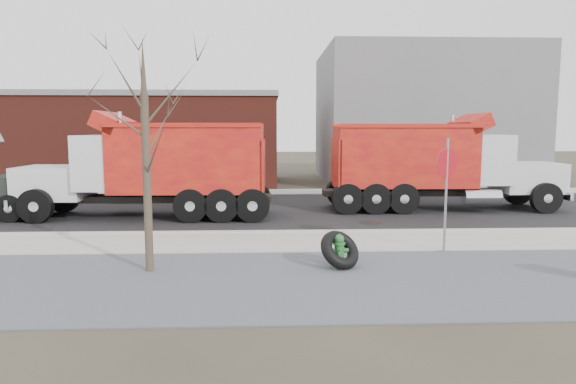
{
  "coord_description": "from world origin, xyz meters",
  "views": [
    {
      "loc": [
        -0.52,
        -14.07,
        3.23
      ],
      "look_at": [
        0.08,
        0.79,
        1.4
      ],
      "focal_mm": 32.0,
      "sensor_mm": 36.0,
      "label": 1
    }
  ],
  "objects_px": {
    "fire_hydrant": "(339,252)",
    "dump_truck_red_a": "(433,162)",
    "stop_sign": "(447,176)",
    "truck_tire": "(340,250)",
    "dump_truck_red_b": "(156,165)"
  },
  "relations": [
    {
      "from": "fire_hydrant",
      "to": "dump_truck_red_b",
      "type": "xyz_separation_m",
      "value": [
        -5.69,
        7.11,
        1.56
      ]
    },
    {
      "from": "truck_tire",
      "to": "stop_sign",
      "type": "xyz_separation_m",
      "value": [
        2.94,
        1.38,
        1.59
      ]
    },
    {
      "from": "dump_truck_red_a",
      "to": "dump_truck_red_b",
      "type": "distance_m",
      "value": 10.77
    },
    {
      "from": "fire_hydrant",
      "to": "dump_truck_red_a",
      "type": "bearing_deg",
      "value": 54.45
    },
    {
      "from": "fire_hydrant",
      "to": "truck_tire",
      "type": "distance_m",
      "value": 0.1
    },
    {
      "from": "dump_truck_red_a",
      "to": "stop_sign",
      "type": "bearing_deg",
      "value": -105.05
    },
    {
      "from": "fire_hydrant",
      "to": "dump_truck_red_b",
      "type": "bearing_deg",
      "value": 123.3
    },
    {
      "from": "truck_tire",
      "to": "stop_sign",
      "type": "relative_size",
      "value": 0.43
    },
    {
      "from": "fire_hydrant",
      "to": "dump_truck_red_a",
      "type": "distance_m",
      "value": 10.02
    },
    {
      "from": "stop_sign",
      "to": "dump_truck_red_a",
      "type": "height_order",
      "value": "dump_truck_red_a"
    },
    {
      "from": "truck_tire",
      "to": "dump_truck_red_a",
      "type": "distance_m",
      "value": 10.06
    },
    {
      "from": "dump_truck_red_a",
      "to": "dump_truck_red_b",
      "type": "relative_size",
      "value": 1.04
    },
    {
      "from": "fire_hydrant",
      "to": "dump_truck_red_a",
      "type": "relative_size",
      "value": 0.09
    },
    {
      "from": "truck_tire",
      "to": "fire_hydrant",
      "type": "bearing_deg",
      "value": 95.66
    },
    {
      "from": "stop_sign",
      "to": "dump_truck_red_b",
      "type": "relative_size",
      "value": 0.33
    }
  ]
}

